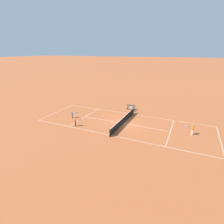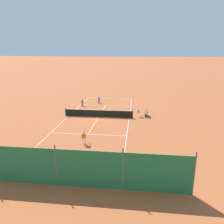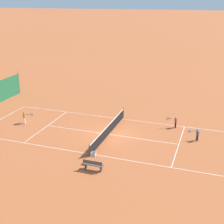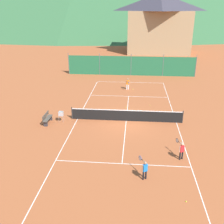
{
  "view_description": "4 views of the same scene",
  "coord_description": "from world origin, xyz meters",
  "px_view_note": "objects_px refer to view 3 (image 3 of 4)",
  "views": [
    {
      "loc": [
        21.37,
        8.01,
        9.67
      ],
      "look_at": [
        -0.39,
        -1.95,
        1.3
      ],
      "focal_mm": 28.0,
      "sensor_mm": 36.0,
      "label": 1
    },
    {
      "loc": [
        -5.03,
        27.56,
        8.58
      ],
      "look_at": [
        -1.86,
        0.44,
        0.84
      ],
      "focal_mm": 35.0,
      "sensor_mm": 36.0,
      "label": 2
    },
    {
      "loc": [
        -24.72,
        -8.84,
        11.91
      ],
      "look_at": [
        1.96,
        0.36,
        1.48
      ],
      "focal_mm": 50.0,
      "sensor_mm": 36.0,
      "label": 3
    },
    {
      "loc": [
        0.61,
        -19.87,
        8.82
      ],
      "look_at": [
        -1.2,
        0.14,
        0.69
      ],
      "focal_mm": 42.0,
      "sensor_mm": 36.0,
      "label": 4
    }
  ],
  "objects_px": {
    "player_near_service": "(25,116)",
    "tennis_ball_mid_court": "(83,138)",
    "tennis_net": "(109,129)",
    "player_far_service": "(197,134)",
    "player_far_baseline": "(175,121)",
    "tennis_ball_service_box": "(64,154)",
    "tennis_ball_by_net_left": "(30,121)",
    "courtside_bench": "(93,165)",
    "tennis_ball_alley_right": "(80,121)",
    "ball_hopper": "(93,155)",
    "tennis_ball_by_net_right": "(217,134)",
    "tennis_ball_near_corner": "(78,130)",
    "tennis_ball_far_corner": "(75,153)"
  },
  "relations": [
    {
      "from": "player_far_baseline",
      "to": "courtside_bench",
      "type": "relative_size",
      "value": 0.76
    },
    {
      "from": "ball_hopper",
      "to": "tennis_ball_mid_court",
      "type": "bearing_deg",
      "value": 34.72
    },
    {
      "from": "tennis_net",
      "to": "player_far_service",
      "type": "xyz_separation_m",
      "value": [
        1.29,
        -7.75,
        0.16
      ]
    },
    {
      "from": "tennis_ball_mid_court",
      "to": "tennis_net",
      "type": "bearing_deg",
      "value": -51.01
    },
    {
      "from": "player_far_service",
      "to": "tennis_ball_service_box",
      "type": "distance_m",
      "value": 11.59
    },
    {
      "from": "player_near_service",
      "to": "tennis_ball_mid_court",
      "type": "height_order",
      "value": "player_near_service"
    },
    {
      "from": "tennis_ball_mid_court",
      "to": "tennis_ball_near_corner",
      "type": "height_order",
      "value": "same"
    },
    {
      "from": "tennis_ball_by_net_right",
      "to": "tennis_ball_mid_court",
      "type": "bearing_deg",
      "value": 113.06
    },
    {
      "from": "tennis_net",
      "to": "player_near_service",
      "type": "height_order",
      "value": "player_near_service"
    },
    {
      "from": "tennis_net",
      "to": "tennis_ball_by_net_left",
      "type": "relative_size",
      "value": 139.09
    },
    {
      "from": "courtside_bench",
      "to": "tennis_ball_service_box",
      "type": "bearing_deg",
      "value": 63.76
    },
    {
      "from": "tennis_ball_alley_right",
      "to": "tennis_ball_by_net_right",
      "type": "height_order",
      "value": "same"
    },
    {
      "from": "player_far_service",
      "to": "tennis_ball_alley_right",
      "type": "height_order",
      "value": "player_far_service"
    },
    {
      "from": "tennis_ball_mid_court",
      "to": "tennis_ball_service_box",
      "type": "height_order",
      "value": "same"
    },
    {
      "from": "tennis_ball_mid_court",
      "to": "ball_hopper",
      "type": "bearing_deg",
      "value": -145.28
    },
    {
      "from": "tennis_net",
      "to": "player_far_baseline",
      "type": "distance_m",
      "value": 6.59
    },
    {
      "from": "tennis_ball_by_net_right",
      "to": "tennis_ball_near_corner",
      "type": "height_order",
      "value": "same"
    },
    {
      "from": "tennis_ball_far_corner",
      "to": "courtside_bench",
      "type": "relative_size",
      "value": 0.04
    },
    {
      "from": "player_far_service",
      "to": "ball_hopper",
      "type": "distance_m",
      "value": 9.68
    },
    {
      "from": "tennis_ball_alley_right",
      "to": "courtside_bench",
      "type": "relative_size",
      "value": 0.04
    },
    {
      "from": "player_far_service",
      "to": "tennis_ball_mid_court",
      "type": "xyz_separation_m",
      "value": [
        -2.86,
        9.69,
        -0.63
      ]
    },
    {
      "from": "tennis_ball_by_net_left",
      "to": "tennis_ball_near_corner",
      "type": "bearing_deg",
      "value": -96.01
    },
    {
      "from": "player_near_service",
      "to": "tennis_ball_alley_right",
      "type": "relative_size",
      "value": 19.5
    },
    {
      "from": "tennis_ball_near_corner",
      "to": "tennis_ball_far_corner",
      "type": "bearing_deg",
      "value": -158.11
    },
    {
      "from": "tennis_ball_by_net_left",
      "to": "tennis_ball_near_corner",
      "type": "distance_m",
      "value": 5.71
    },
    {
      "from": "tennis_ball_mid_court",
      "to": "tennis_ball_alley_right",
      "type": "bearing_deg",
      "value": 27.47
    },
    {
      "from": "player_far_service",
      "to": "tennis_ball_by_net_right",
      "type": "xyz_separation_m",
      "value": [
        1.99,
        -1.7,
        -0.63
      ]
    },
    {
      "from": "tennis_net",
      "to": "player_far_baseline",
      "type": "relative_size",
      "value": 8.03
    },
    {
      "from": "tennis_net",
      "to": "player_near_service",
      "type": "xyz_separation_m",
      "value": [
        -0.2,
        8.83,
        0.25
      ]
    },
    {
      "from": "tennis_ball_by_net_left",
      "to": "courtside_bench",
      "type": "height_order",
      "value": "courtside_bench"
    },
    {
      "from": "player_far_baseline",
      "to": "tennis_ball_alley_right",
      "type": "xyz_separation_m",
      "value": [
        -1.47,
        9.37,
        -0.64
      ]
    },
    {
      "from": "player_near_service",
      "to": "tennis_ball_by_net_right",
      "type": "bearing_deg",
      "value": -79.22
    },
    {
      "from": "tennis_ball_service_box",
      "to": "tennis_ball_alley_right",
      "type": "bearing_deg",
      "value": 14.27
    },
    {
      "from": "tennis_ball_service_box",
      "to": "tennis_ball_by_net_right",
      "type": "relative_size",
      "value": 1.0
    },
    {
      "from": "tennis_net",
      "to": "player_far_service",
      "type": "relative_size",
      "value": 8.18
    },
    {
      "from": "ball_hopper",
      "to": "tennis_ball_alley_right",
      "type": "bearing_deg",
      "value": 31.25
    },
    {
      "from": "player_far_baseline",
      "to": "tennis_ball_far_corner",
      "type": "distance_m",
      "value": 10.61
    },
    {
      "from": "tennis_ball_far_corner",
      "to": "tennis_ball_service_box",
      "type": "xyz_separation_m",
      "value": [
        -0.31,
        0.76,
        0.0
      ]
    },
    {
      "from": "tennis_ball_mid_court",
      "to": "tennis_ball_alley_right",
      "type": "distance_m",
      "value": 4.16
    },
    {
      "from": "player_far_baseline",
      "to": "tennis_ball_alley_right",
      "type": "bearing_deg",
      "value": 98.92
    },
    {
      "from": "tennis_ball_by_net_left",
      "to": "ball_hopper",
      "type": "height_order",
      "value": "ball_hopper"
    },
    {
      "from": "tennis_ball_far_corner",
      "to": "tennis_ball_by_net_right",
      "type": "distance_m",
      "value": 13.29
    },
    {
      "from": "tennis_net",
      "to": "tennis_ball_by_net_right",
      "type": "relative_size",
      "value": 139.09
    },
    {
      "from": "player_far_service",
      "to": "tennis_ball_near_corner",
      "type": "xyz_separation_m",
      "value": [
        -1.44,
        10.82,
        -0.63
      ]
    },
    {
      "from": "tennis_net",
      "to": "ball_hopper",
      "type": "xyz_separation_m",
      "value": [
        -5.29,
        -0.65,
        0.16
      ]
    },
    {
      "from": "player_far_baseline",
      "to": "tennis_ball_near_corner",
      "type": "height_order",
      "value": "player_far_baseline"
    },
    {
      "from": "player_far_baseline",
      "to": "tennis_ball_mid_court",
      "type": "xyz_separation_m",
      "value": [
        -5.16,
        7.45,
        -0.64
      ]
    },
    {
      "from": "player_far_baseline",
      "to": "tennis_ball_service_box",
      "type": "xyz_separation_m",
      "value": [
        -8.39,
        7.61,
        -0.64
      ]
    },
    {
      "from": "tennis_ball_mid_court",
      "to": "tennis_ball_by_net_left",
      "type": "bearing_deg",
      "value": 73.55
    },
    {
      "from": "tennis_net",
      "to": "tennis_ball_alley_right",
      "type": "bearing_deg",
      "value": 61.16
    }
  ]
}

